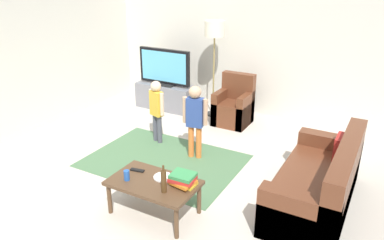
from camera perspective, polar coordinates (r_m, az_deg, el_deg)
ground at (r=5.13m, az=-3.31°, el=-8.96°), size 7.80×7.80×0.00m
wall_back at (r=7.22m, az=9.53°, el=11.50°), size 6.00×0.12×2.70m
wall_left at (r=6.66m, az=-26.24°, el=8.66°), size 0.12×6.00×2.70m
area_rug at (r=5.59m, az=-4.29°, el=-6.17°), size 2.20×1.60×0.01m
tv_stand at (r=7.56m, az=-3.99°, el=3.56°), size 1.20×0.44×0.50m
tv at (r=7.37m, az=-4.21°, el=7.97°), size 1.10×0.28×0.71m
couch at (r=4.70m, az=19.12°, el=-9.38°), size 0.80×1.80×0.86m
armchair at (r=6.84m, az=6.43°, el=1.92°), size 0.60×0.60×0.90m
floor_lamp at (r=6.90m, az=3.45°, el=12.92°), size 0.36×0.36×1.78m
child_near_tv at (r=5.96m, az=-5.40°, el=2.13°), size 0.33×0.19×1.03m
child_center at (r=5.41m, az=0.46°, el=0.68°), size 0.37×0.18×1.11m
coffee_table at (r=4.32m, az=-5.84°, el=-9.81°), size 1.00×0.60×0.42m
book_stack at (r=4.17m, az=-1.38°, el=-8.98°), size 0.30×0.26×0.14m
bottle at (r=4.03m, az=-4.32°, el=-9.21°), size 0.06×0.06×0.32m
tv_remote at (r=4.51m, az=-8.30°, el=-7.55°), size 0.18×0.08×0.02m
soda_can at (r=4.33m, az=-9.89°, el=-8.27°), size 0.07×0.07×0.12m
plate at (r=4.35m, az=-4.41°, el=-8.63°), size 0.22×0.22×0.02m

